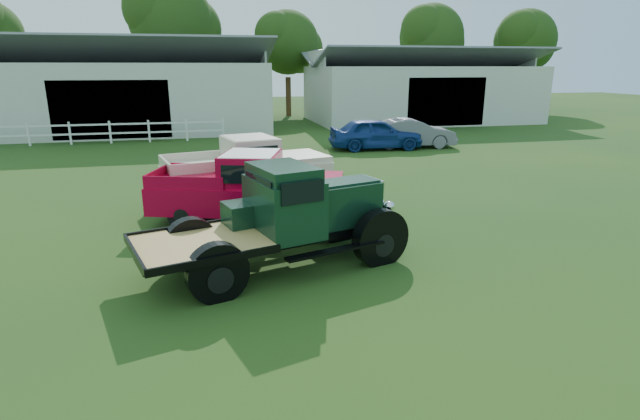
{
  "coord_description": "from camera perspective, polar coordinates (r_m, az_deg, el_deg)",
  "views": [
    {
      "loc": [
        -2.17,
        -8.85,
        4.04
      ],
      "look_at": [
        0.2,
        1.2,
        1.05
      ],
      "focal_mm": 28.0,
      "sensor_mm": 36.0,
      "label": 1
    }
  ],
  "objects": [
    {
      "name": "shed_left",
      "position": [
        35.21,
        -21.73,
        13.03
      ],
      "size": [
        18.8,
        10.2,
        5.6
      ],
      "primitive_type": null,
      "color": "#A7A898",
      "rests_on": "ground"
    },
    {
      "name": "tree_b",
      "position": [
        42.92,
        -16.51,
        17.81
      ],
      "size": [
        6.9,
        6.9,
        11.5
      ],
      "primitive_type": null,
      "color": "#234712",
      "rests_on": "ground"
    },
    {
      "name": "vintage_flatbed",
      "position": [
        10.16,
        -4.66,
        -0.88
      ],
      "size": [
        5.8,
        3.58,
        2.15
      ],
      "primitive_type": null,
      "rotation": [
        0.0,
        0.0,
        0.28
      ],
      "color": "#112F1F",
      "rests_on": "ground"
    },
    {
      "name": "tree_c",
      "position": [
        42.46,
        -3.7,
        16.74
      ],
      "size": [
        5.4,
        5.4,
        9.0
      ],
      "primitive_type": null,
      "color": "#234712",
      "rests_on": "ground"
    },
    {
      "name": "tree_e",
      "position": [
        49.63,
        22.21,
        15.84
      ],
      "size": [
        5.7,
        5.7,
        9.5
      ],
      "primitive_type": null,
      "color": "#234712",
      "rests_on": "ground"
    },
    {
      "name": "white_pickup",
      "position": [
        15.63,
        -8.28,
        4.62
      ],
      "size": [
        5.55,
        3.16,
        1.92
      ],
      "primitive_type": null,
      "rotation": [
        0.0,
        0.0,
        0.23
      ],
      "color": "beige",
      "rests_on": "ground"
    },
    {
      "name": "shed_right",
      "position": [
        39.35,
        11.33,
        13.76
      ],
      "size": [
        16.8,
        9.2,
        5.2
      ],
      "primitive_type": null,
      "color": "#A7A898",
      "rests_on": "ground"
    },
    {
      "name": "misc_car_grey",
      "position": [
        26.2,
        10.42,
        8.63
      ],
      "size": [
        4.56,
        2.03,
        1.45
      ],
      "primitive_type": "imported",
      "rotation": [
        0.0,
        0.0,
        1.46
      ],
      "color": "slate",
      "rests_on": "ground"
    },
    {
      "name": "ground",
      "position": [
        9.97,
        0.47,
        -7.76
      ],
      "size": [
        120.0,
        120.0,
        0.0
      ],
      "primitive_type": "plane",
      "color": "#1C3D17"
    },
    {
      "name": "misc_car_blue",
      "position": [
        25.35,
        6.38,
        8.68
      ],
      "size": [
        4.74,
        2.21,
        1.57
      ],
      "primitive_type": "imported",
      "rotation": [
        0.0,
        0.0,
        1.49
      ],
      "color": "navy",
      "rests_on": "ground"
    },
    {
      "name": "fence_rail",
      "position": [
        29.63,
        -24.77,
        8.02
      ],
      "size": [
        14.2,
        0.16,
        1.2
      ],
      "primitive_type": null,
      "color": "white",
      "rests_on": "ground"
    },
    {
      "name": "tree_d",
      "position": [
        47.37,
        12.49,
        16.96
      ],
      "size": [
        6.0,
        6.0,
        10.0
      ],
      "primitive_type": null,
      "color": "#234712",
      "rests_on": "ground"
    },
    {
      "name": "red_pickup",
      "position": [
        13.37,
        -8.23,
        2.59
      ],
      "size": [
        5.54,
        3.49,
        1.89
      ],
      "primitive_type": null,
      "rotation": [
        0.0,
        0.0,
        -0.31
      ],
      "color": "#B30228",
      "rests_on": "ground"
    }
  ]
}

